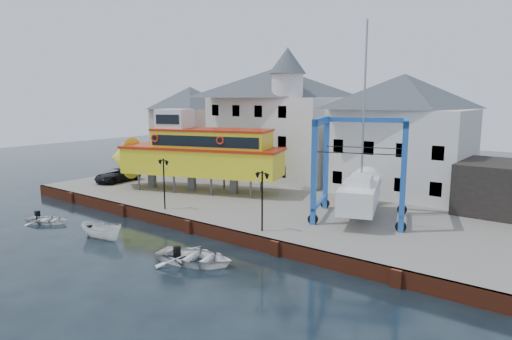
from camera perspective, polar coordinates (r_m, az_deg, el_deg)
The scene contains 14 objects.
ground at distance 35.00m, azimuth -8.40°, elevation -7.80°, with size 140.00×140.00×0.00m, color black.
hardstanding at distance 42.95m, azimuth 2.21°, elevation -3.79°, with size 44.00×22.00×1.00m, color slate.
quay_wall at distance 34.93m, azimuth -8.29°, elevation -6.98°, with size 44.00×0.47×1.00m.
building_pink at distance 59.06m, azimuth -8.15°, elevation 5.27°, with size 8.00×7.00×10.30m.
building_white_main at distance 50.76m, azimuth 2.61°, elevation 6.05°, with size 14.00×8.30×14.00m.
building_white_right at distance 44.92m, azimuth 17.75°, elevation 4.23°, with size 12.00×8.00×11.20m.
lamp_post_left at distance 37.73m, azimuth -11.47°, elevation -0.12°, with size 1.12×0.32×4.20m.
lamp_post_right at distance 30.97m, azimuth 0.78°, elevation -1.98°, with size 1.12×0.32×4.20m.
tour_boat at distance 44.79m, azimuth -8.06°, elevation 2.18°, with size 18.60×10.05×7.92m.
travel_lift at distance 35.86m, azimuth 13.05°, elevation -1.86°, with size 8.19×9.96×14.64m.
van at distance 51.42m, azimuth -16.94°, elevation -0.63°, with size 2.36×5.11×1.42m, color black.
motorboat_a at distance 35.05m, azimuth -18.65°, elevation -8.17°, with size 1.36×3.61×1.39m, color white.
motorboat_b at distance 28.99m, azimuth -7.63°, elevation -11.47°, with size 3.60×5.04×1.04m, color white.
motorboat_d at distance 40.94m, azimuth -24.59°, elevation -6.03°, with size 2.51×3.52×0.73m, color white.
Camera 1 is at (24.20, -23.11, 10.26)m, focal length 32.00 mm.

